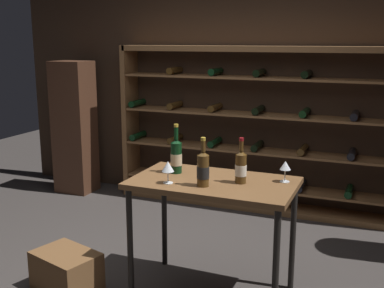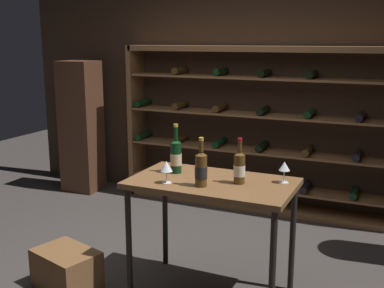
# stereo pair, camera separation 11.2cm
# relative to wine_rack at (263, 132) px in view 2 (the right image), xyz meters

# --- Properties ---
(ground_plane) EXTENTS (10.24, 10.24, 0.00)m
(ground_plane) POSITION_rel_wine_rack_xyz_m (-0.32, -1.91, -0.88)
(ground_plane) COLOR #383330
(back_wall) EXTENTS (5.59, 0.10, 2.72)m
(back_wall) POSITION_rel_wine_rack_xyz_m (-0.32, 0.21, 0.48)
(back_wall) COLOR #3D2B1E
(back_wall) RESTS_ON ground
(wine_rack) EXTENTS (3.22, 0.32, 1.79)m
(wine_rack) POSITION_rel_wine_rack_xyz_m (0.00, 0.00, 0.00)
(wine_rack) COLOR brown
(wine_rack) RESTS_ON ground
(tasting_table) EXTENTS (1.16, 0.67, 0.87)m
(tasting_table) POSITION_rel_wine_rack_xyz_m (0.18, -1.91, -0.10)
(tasting_table) COLOR brown
(tasting_table) RESTS_ON ground
(wine_crate) EXTENTS (0.55, 0.46, 0.30)m
(wine_crate) POSITION_rel_wine_rack_xyz_m (-0.86, -2.28, -0.73)
(wine_crate) COLOR brown
(wine_crate) RESTS_ON ground
(display_cabinet) EXTENTS (0.44, 0.36, 1.60)m
(display_cabinet) POSITION_rel_wine_rack_xyz_m (-2.23, -0.23, -0.08)
(display_cabinet) COLOR #4C2D1E
(display_cabinet) RESTS_ON ground
(wine_bottle_green_slim) EXTENTS (0.09, 0.09, 0.34)m
(wine_bottle_green_slim) POSITION_rel_wine_rack_xyz_m (0.16, -2.06, 0.12)
(wine_bottle_green_slim) COLOR #4C3314
(wine_bottle_green_slim) RESTS_ON tasting_table
(wine_bottle_amber_reserve) EXTENTS (0.09, 0.09, 0.37)m
(wine_bottle_amber_reserve) POSITION_rel_wine_rack_xyz_m (-0.15, -1.83, 0.13)
(wine_bottle_amber_reserve) COLOR black
(wine_bottle_amber_reserve) RESTS_ON tasting_table
(wine_bottle_red_label) EXTENTS (0.08, 0.08, 0.32)m
(wine_bottle_red_label) POSITION_rel_wine_rack_xyz_m (0.37, -1.89, 0.11)
(wine_bottle_red_label) COLOR #4C3314
(wine_bottle_red_label) RESTS_ON tasting_table
(wine_glass_stemmed_left) EXTENTS (0.08, 0.08, 0.15)m
(wine_glass_stemmed_left) POSITION_rel_wine_rack_xyz_m (0.65, -1.75, 0.11)
(wine_glass_stemmed_left) COLOR silver
(wine_glass_stemmed_left) RESTS_ON tasting_table
(wine_glass_stemmed_center) EXTENTS (0.09, 0.09, 0.16)m
(wine_glass_stemmed_center) POSITION_rel_wine_rack_xyz_m (-0.09, -2.09, 0.11)
(wine_glass_stemmed_center) COLOR silver
(wine_glass_stemmed_center) RESTS_ON tasting_table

